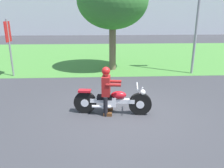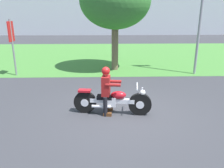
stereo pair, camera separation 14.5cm
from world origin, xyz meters
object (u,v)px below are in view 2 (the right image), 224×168
(motorcycle_lead, at_px, (112,101))
(rider_lead, at_px, (107,87))
(tree_roadside, at_px, (115,1))
(sign_banner, at_px, (12,39))

(motorcycle_lead, distance_m, rider_lead, 0.46)
(rider_lead, distance_m, tree_roadside, 6.07)
(sign_banner, bearing_deg, tree_roadside, 12.57)
(motorcycle_lead, bearing_deg, rider_lead, 179.20)
(tree_roadside, distance_m, sign_banner, 5.16)
(motorcycle_lead, height_order, sign_banner, sign_banner)
(tree_roadside, bearing_deg, sign_banner, -167.43)
(motorcycle_lead, relative_size, rider_lead, 1.61)
(motorcycle_lead, distance_m, sign_banner, 6.42)
(rider_lead, bearing_deg, motorcycle_lead, -0.80)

